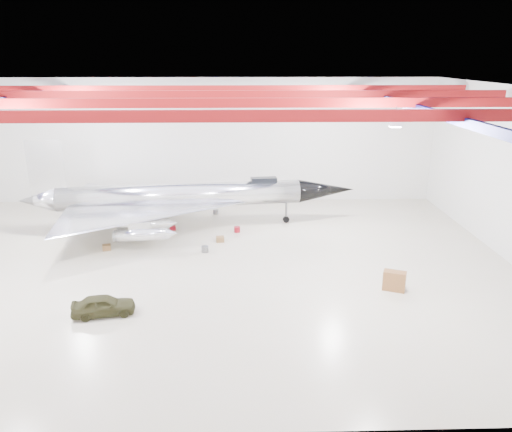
{
  "coord_description": "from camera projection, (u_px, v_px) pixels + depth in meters",
  "views": [
    {
      "loc": [
        2.76,
        -29.43,
        12.69
      ],
      "look_at": [
        3.68,
        2.0,
        2.62
      ],
      "focal_mm": 35.0,
      "sensor_mm": 36.0,
      "label": 1
    }
  ],
  "objects": [
    {
      "name": "crate_ply",
      "position": [
        107.0,
        247.0,
        34.22
      ],
      "size": [
        0.66,
        0.59,
        0.39
      ],
      "primitive_type": "cube",
      "rotation": [
        0.0,
        0.0,
        0.27
      ],
      "color": "olive",
      "rests_on": "floor"
    },
    {
      "name": "spares_box",
      "position": [
        216.0,
        212.0,
        42.09
      ],
      "size": [
        0.51,
        0.51,
        0.41
      ],
      "primitive_type": "cylinder",
      "rotation": [
        0.0,
        0.0,
        0.14
      ],
      "color": "#59595B",
      "rests_on": "floor"
    },
    {
      "name": "oil_barrel",
      "position": [
        220.0,
        239.0,
        35.78
      ],
      "size": [
        0.61,
        0.52,
        0.39
      ],
      "primitive_type": "cube",
      "rotation": [
        0.0,
        0.0,
        0.12
      ],
      "color": "olive",
      "rests_on": "floor"
    },
    {
      "name": "wall_back",
      "position": [
        211.0,
        141.0,
        44.42
      ],
      "size": [
        40.0,
        0.0,
        40.0
      ],
      "primitive_type": "plane",
      "rotation": [
        1.57,
        0.0,
        0.0
      ],
      "color": "silver",
      "rests_on": "floor"
    },
    {
      "name": "ceiling",
      "position": [
        193.0,
        88.0,
        28.46
      ],
      "size": [
        40.0,
        40.0,
        0.0
      ],
      "primitive_type": "plane",
      "rotation": [
        3.14,
        0.0,
        0.0
      ],
      "color": "#0A0F38",
      "rests_on": "wall_back"
    },
    {
      "name": "engine_drum",
      "position": [
        205.0,
        249.0,
        33.87
      ],
      "size": [
        0.53,
        0.53,
        0.43
      ],
      "primitive_type": "cylinder",
      "rotation": [
        0.0,
        0.0,
        -0.12
      ],
      "color": "#59595B",
      "rests_on": "floor"
    },
    {
      "name": "tool_chest",
      "position": [
        237.0,
        229.0,
        37.74
      ],
      "size": [
        0.54,
        0.54,
        0.42
      ],
      "primitive_type": "cylinder",
      "rotation": [
        0.0,
        0.0,
        -0.17
      ],
      "color": "maroon",
      "rests_on": "floor"
    },
    {
      "name": "floor",
      "position": [
        199.0,
        265.0,
        31.81
      ],
      "size": [
        40.0,
        40.0,
        0.0
      ],
      "primitive_type": "plane",
      "color": "#C1B699",
      "rests_on": "ground"
    },
    {
      "name": "desk",
      "position": [
        394.0,
        281.0,
        28.25
      ],
      "size": [
        1.39,
        1.06,
        1.14
      ],
      "primitive_type": "cube",
      "rotation": [
        0.0,
        0.0,
        -0.4
      ],
      "color": "brown",
      "rests_on": "floor"
    },
    {
      "name": "toolbox_red",
      "position": [
        173.0,
        228.0,
        38.22
      ],
      "size": [
        0.52,
        0.45,
        0.32
      ],
      "primitive_type": "cube",
      "rotation": [
        0.0,
        0.0,
        0.21
      ],
      "color": "maroon",
      "rests_on": "floor"
    },
    {
      "name": "ceiling_structure",
      "position": [
        193.0,
        100.0,
        28.67
      ],
      "size": [
        39.5,
        29.5,
        1.08
      ],
      "color": "maroon",
      "rests_on": "ceiling"
    },
    {
      "name": "jeep",
      "position": [
        103.0,
        305.0,
        25.54
      ],
      "size": [
        3.37,
        1.87,
        1.08
      ],
      "primitive_type": "imported",
      "rotation": [
        0.0,
        0.0,
        1.76
      ],
      "color": "#313018",
      "rests_on": "floor"
    },
    {
      "name": "jet_aircraft",
      "position": [
        180.0,
        199.0,
        38.22
      ],
      "size": [
        25.68,
        16.12,
        7.0
      ],
      "rotation": [
        0.0,
        0.0,
        0.11
      ],
      "color": "silver",
      "rests_on": "floor"
    }
  ]
}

